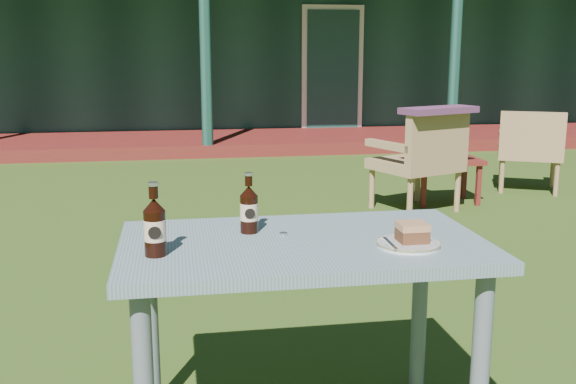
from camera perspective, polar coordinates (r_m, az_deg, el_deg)
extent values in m
plane|color=#334916|center=(3.96, -3.16, -7.80)|extent=(80.00, 80.00, 0.00)
cube|color=#163B31|center=(13.21, -7.98, 11.67)|extent=(15.00, 6.00, 2.60)
cube|color=maroon|center=(9.40, -7.03, 4.17)|extent=(15.00, 1.80, 0.16)
cylinder|color=#163B31|center=(8.52, -6.98, 11.10)|extent=(0.14, 0.14, 2.45)
cylinder|color=#163B31|center=(9.26, 13.94, 10.91)|extent=(0.14, 0.14, 2.45)
cube|color=white|center=(10.47, 3.77, 10.07)|extent=(0.95, 0.06, 2.00)
cube|color=#193D38|center=(10.44, 3.81, 10.07)|extent=(0.80, 0.04, 1.85)
cube|color=slate|center=(2.24, 1.28, -4.58)|extent=(1.20, 0.70, 0.04)
cylinder|color=slate|center=(2.28, 15.94, -14.40)|extent=(0.06, 0.06, 0.68)
cylinder|color=slate|center=(2.58, -11.58, -11.04)|extent=(0.06, 0.06, 0.68)
cylinder|color=slate|center=(2.74, 11.06, -9.63)|extent=(0.06, 0.06, 0.68)
cylinder|color=silver|center=(2.19, 10.15, -4.36)|extent=(0.20, 0.20, 0.01)
cylinder|color=olive|center=(2.19, 10.16, -4.24)|extent=(0.20, 0.20, 0.00)
cube|color=#502C19|center=(2.19, 10.46, -3.63)|extent=(0.09, 0.08, 0.04)
cube|color=#B2774F|center=(2.19, 10.49, -2.85)|extent=(0.09, 0.09, 0.02)
cube|color=silver|center=(2.16, 8.62, -4.31)|extent=(0.02, 0.14, 0.00)
cylinder|color=black|center=(2.31, -3.32, -1.90)|extent=(0.06, 0.06, 0.13)
cone|color=black|center=(2.29, -3.34, 0.09)|extent=(0.06, 0.06, 0.04)
cylinder|color=black|center=(2.28, -3.35, 0.96)|extent=(0.03, 0.03, 0.04)
cylinder|color=silver|center=(2.28, -3.36, 1.52)|extent=(0.03, 0.03, 0.01)
cylinder|color=beige|center=(2.31, -3.32, -1.66)|extent=(0.06, 0.06, 0.06)
cylinder|color=black|center=(2.28, -3.24, -1.84)|extent=(0.04, 0.00, 0.04)
cylinder|color=black|center=(2.09, -11.19, -3.45)|extent=(0.07, 0.07, 0.14)
cone|color=black|center=(2.07, -11.29, -1.06)|extent=(0.07, 0.07, 0.04)
cylinder|color=black|center=(2.06, -11.34, -0.01)|extent=(0.03, 0.03, 0.04)
cylinder|color=silver|center=(2.05, -11.36, 0.67)|extent=(0.03, 0.03, 0.01)
cylinder|color=beige|center=(2.08, -11.20, -3.17)|extent=(0.07, 0.07, 0.06)
cylinder|color=black|center=(2.05, -11.23, -3.41)|extent=(0.04, 0.00, 0.04)
cylinder|color=silver|center=(2.29, -0.39, -3.56)|extent=(0.03, 0.03, 0.01)
cube|color=#99754C|center=(5.77, 10.71, 2.29)|extent=(0.80, 0.77, 0.09)
cube|color=#99754C|center=(5.55, 12.56, 4.42)|extent=(0.61, 0.31, 0.41)
cube|color=#99754C|center=(5.95, 12.64, 4.24)|extent=(0.27, 0.53, 0.06)
cube|color=#99754C|center=(5.58, 8.53, 3.90)|extent=(0.27, 0.53, 0.06)
cylinder|color=#99754C|center=(6.16, 10.93, 0.83)|extent=(0.05, 0.05, 0.35)
cylinder|color=#99754C|center=(5.82, 7.10, 0.32)|extent=(0.05, 0.05, 0.35)
cylinder|color=#99754C|center=(5.82, 14.15, 0.04)|extent=(0.05, 0.05, 0.35)
cylinder|color=#99754C|center=(5.46, 10.28, -0.55)|extent=(0.05, 0.05, 0.35)
cube|color=#99754C|center=(6.90, 19.75, 3.10)|extent=(0.76, 0.74, 0.08)
cube|color=#99754C|center=(6.64, 19.98, 4.76)|extent=(0.55, 0.32, 0.38)
cube|color=#99754C|center=(6.91, 21.96, 4.35)|extent=(0.28, 0.48, 0.05)
cube|color=#99754C|center=(6.88, 17.70, 4.62)|extent=(0.28, 0.48, 0.05)
cylinder|color=#99754C|center=(7.17, 21.49, 1.65)|extent=(0.05, 0.05, 0.32)
cylinder|color=#99754C|center=(7.14, 17.61, 1.89)|extent=(0.05, 0.05, 0.32)
cylinder|color=#99754C|center=(6.72, 21.78, 1.00)|extent=(0.05, 0.05, 0.32)
cylinder|color=#99754C|center=(6.70, 17.64, 1.26)|extent=(0.05, 0.05, 0.32)
cube|color=#542A49|center=(5.53, 12.67, 6.78)|extent=(0.70, 0.47, 0.05)
cube|color=maroon|center=(6.09, 13.20, 2.59)|extent=(0.60, 0.40, 0.04)
cube|color=maroon|center=(5.90, 11.42, 0.40)|extent=(0.04, 0.04, 0.36)
cube|color=maroon|center=(6.09, 15.82, 0.54)|extent=(0.04, 0.04, 0.36)
cube|color=maroon|center=(6.17, 10.43, 0.95)|extent=(0.04, 0.04, 0.36)
cube|color=maroon|center=(6.36, 14.67, 1.07)|extent=(0.04, 0.04, 0.36)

